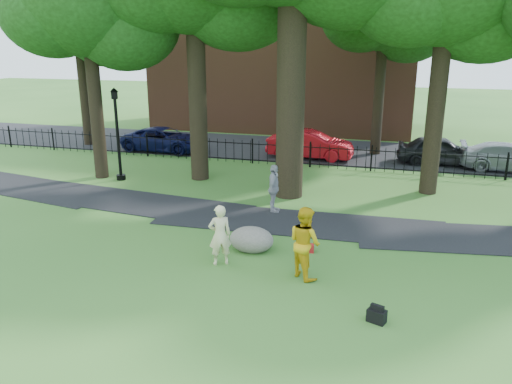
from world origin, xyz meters
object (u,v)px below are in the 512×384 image
(man, at_px, (305,242))
(lamppost, at_px, (118,136))
(boulder, at_px, (251,238))
(red_sedan, at_px, (310,145))
(woman, at_px, (220,235))

(man, relative_size, lamppost, 0.47)
(man, xyz_separation_m, boulder, (-1.85, 1.30, -0.59))
(red_sedan, bearing_deg, man, -168.81)
(boulder, height_order, red_sedan, red_sedan)
(boulder, height_order, lamppost, lamppost)
(woman, xyz_separation_m, red_sedan, (0.16, 13.88, -0.13))
(man, bearing_deg, red_sedan, -38.60)
(man, bearing_deg, boulder, 7.16)
(woman, xyz_separation_m, boulder, (0.58, 1.19, -0.49))
(boulder, bearing_deg, man, -35.05)
(man, distance_m, boulder, 2.34)
(lamppost, relative_size, red_sedan, 0.91)
(woman, bearing_deg, lamppost, -74.52)
(woman, relative_size, man, 0.90)
(boulder, bearing_deg, woman, -115.80)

